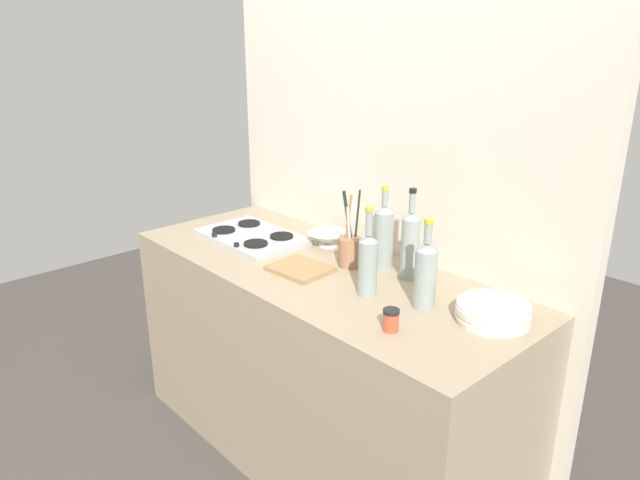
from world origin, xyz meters
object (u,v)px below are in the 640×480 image
Objects in this scene: wine_bottle_mid_left at (368,263)px; condiment_jar_front at (391,320)px; cutting_board at (300,269)px; wine_bottle_mid_right at (410,244)px; wine_bottle_rightmost at (426,273)px; plate_stack at (493,312)px; utensil_crock at (350,249)px; wine_bottle_leftmost at (384,236)px; mixing_bowl at (328,238)px; stovetop_hob at (252,236)px.

wine_bottle_mid_left is 4.51× the size of condiment_jar_front.
cutting_board is (-0.57, 0.11, -0.03)m from condiment_jar_front.
wine_bottle_mid_right reaches higher than cutting_board.
wine_bottle_rightmost is at bearing 11.48° from cutting_board.
utensil_crock is (-0.66, -0.01, 0.04)m from plate_stack.
wine_bottle_mid_left is at bearing -60.28° from wine_bottle_leftmost.
wine_bottle_mid_left is at bearing -32.14° from utensil_crock.
wine_bottle_leftmost is 0.27m from wine_bottle_mid_left.
wine_bottle_mid_left is at bearing -160.38° from wine_bottle_rightmost.
wine_bottle_leftmost is 0.54m from condiment_jar_front.
wine_bottle_mid_left is at bearing -27.31° from mixing_bowl.
wine_bottle_rightmost reaches higher than plate_stack.
wine_bottle_rightmost is at bearing 99.88° from condiment_jar_front.
condiment_jar_front is (-0.18, -0.30, 0.01)m from plate_stack.
stovetop_hob is 0.98m from wine_bottle_rightmost.
wine_bottle_leftmost reaches higher than wine_bottle_rightmost.
condiment_jar_front is (0.04, -0.22, -0.09)m from wine_bottle_rightmost.
wine_bottle_leftmost is (-0.56, 0.07, 0.11)m from plate_stack.
wine_bottle_leftmost reaches higher than condiment_jar_front.
mixing_bowl reaches higher than cutting_board.
wine_bottle_rightmost reaches higher than cutting_board.
wine_bottle_mid_left is (-0.42, -0.16, 0.09)m from plate_stack.
wine_bottle_mid_left is 0.29m from condiment_jar_front.
cutting_board is at bearing -165.69° from plate_stack.
wine_bottle_mid_right is at bearing 141.45° from wine_bottle_rightmost.
mixing_bowl is at bearing 178.89° from wine_bottle_mid_right.
wine_bottle_leftmost is at bearing -1.79° from mixing_bowl.
wine_bottle_leftmost is 1.51× the size of cutting_board.
utensil_crock is 1.41× the size of cutting_board.
plate_stack is 0.77× the size of wine_bottle_rightmost.
condiment_jar_front is (0.24, -0.14, -0.09)m from wine_bottle_mid_left.
wine_bottle_mid_right is (-0.42, 0.08, 0.11)m from plate_stack.
wine_bottle_rightmost is 1.41× the size of cutting_board.
plate_stack is 0.90m from mixing_bowl.
cutting_board is at bearing -173.75° from wine_bottle_mid_left.
utensil_crock is at bearing -179.47° from plate_stack.
plate_stack is 1.08× the size of cutting_board.
wine_bottle_rightmost is 0.45m from utensil_crock.
wine_bottle_mid_left reaches higher than cutting_board.
wine_bottle_rightmost reaches higher than stovetop_hob.
mixing_bowl is (-0.89, 0.09, 0.01)m from plate_stack.
wine_bottle_mid_right is at bearing 169.75° from plate_stack.
wine_bottle_leftmost reaches higher than utensil_crock.
stovetop_hob is 1.45× the size of wine_bottle_leftmost.
mixing_bowl is 0.56× the size of utensil_crock.
cutting_board is at bearing -126.90° from wine_bottle_leftmost.
wine_bottle_leftmost is at bearing -179.40° from wine_bottle_mid_right.
wine_bottle_leftmost is 1.91× the size of mixing_bowl.
stovetop_hob is 2.02× the size of plate_stack.
condiment_jar_front is (0.71, -0.39, 0.00)m from mixing_bowl.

